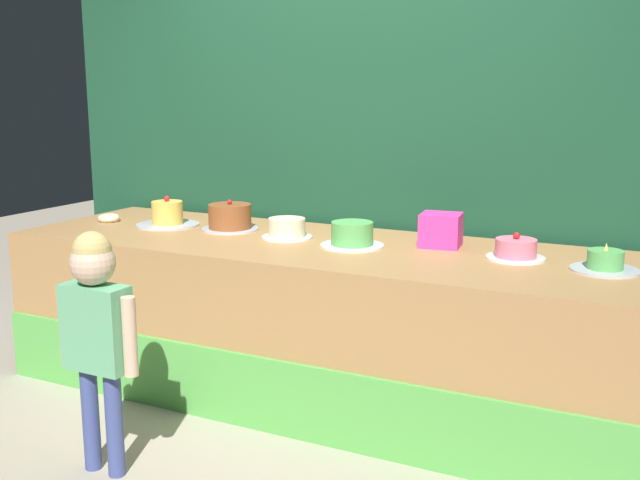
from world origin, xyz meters
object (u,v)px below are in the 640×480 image
(cake_left, at_px, (230,218))
(cake_center_left, at_px, (287,229))
(pink_box, at_px, (441,230))
(cake_far_right, at_px, (605,263))
(cake_center_right, at_px, (352,235))
(donut, at_px, (109,218))
(child_figure, at_px, (96,320))
(cake_right, at_px, (516,250))
(cake_far_left, at_px, (167,215))

(cake_left, xyz_separation_m, cake_center_left, (0.39, -0.06, -0.02))
(pink_box, distance_m, cake_far_right, 0.81)
(cake_left, bearing_deg, cake_far_right, -2.44)
(cake_left, bearing_deg, cake_center_right, -7.55)
(donut, xyz_separation_m, cake_left, (0.79, 0.09, 0.05))
(child_figure, distance_m, cake_right, 1.88)
(pink_box, height_order, cake_right, pink_box)
(cake_far_right, bearing_deg, cake_center_left, 179.19)
(donut, distance_m, cake_center_left, 1.19)
(donut, bearing_deg, cake_right, 1.76)
(pink_box, height_order, cake_center_right, pink_box)
(donut, relative_size, cake_left, 0.41)
(pink_box, distance_m, cake_center_left, 0.81)
(cake_far_left, xyz_separation_m, cake_center_left, (0.79, -0.01, -0.01))
(cake_far_left, relative_size, cake_center_left, 1.34)
(cake_far_right, bearing_deg, cake_right, 171.07)
(pink_box, xyz_separation_m, donut, (-1.97, -0.19, -0.06))
(child_figure, height_order, donut, child_figure)
(child_figure, distance_m, cake_center_right, 1.32)
(cake_far_left, xyz_separation_m, cake_center_right, (1.18, -0.06, -0.00))
(pink_box, height_order, cake_far_left, cake_far_left)
(cake_far_left, height_order, cake_left, cake_far_left)
(donut, xyz_separation_m, cake_right, (2.37, 0.07, 0.02))
(child_figure, relative_size, cake_left, 3.26)
(cake_far_left, distance_m, cake_right, 1.97)
(cake_right, bearing_deg, cake_far_left, -179.26)
(pink_box, bearing_deg, cake_right, -15.98)
(cake_left, distance_m, cake_center_left, 0.40)
(cake_center_left, relative_size, cake_center_right, 0.84)
(cake_far_left, bearing_deg, cake_right, 0.74)
(pink_box, relative_size, cake_center_right, 0.61)
(cake_left, bearing_deg, cake_center_left, -8.89)
(cake_far_left, bearing_deg, donut, -173.15)
(cake_center_right, xyz_separation_m, cake_far_right, (1.18, 0.02, -0.02))
(donut, relative_size, cake_far_left, 0.36)
(cake_right, bearing_deg, child_figure, -138.93)
(child_figure, xyz_separation_m, pink_box, (1.02, 1.34, 0.23))
(cake_center_left, distance_m, cake_center_right, 0.40)
(cake_left, distance_m, cake_far_right, 1.98)
(cake_center_right, bearing_deg, cake_center_left, 173.80)
(child_figure, height_order, cake_far_right, child_figure)
(pink_box, relative_size, cake_left, 0.62)
(child_figure, bearing_deg, cake_left, 97.70)
(donut, height_order, cake_right, cake_right)
(pink_box, xyz_separation_m, cake_left, (-1.18, -0.09, -0.01))
(cake_left, distance_m, cake_center_right, 0.80)
(donut, bearing_deg, cake_left, 6.84)
(donut, bearing_deg, child_figure, -50.33)
(cake_far_left, relative_size, cake_left, 1.14)
(child_figure, height_order, pink_box, child_figure)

